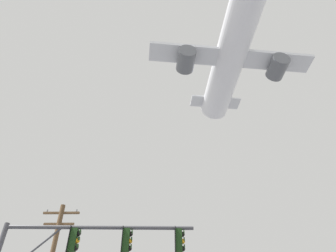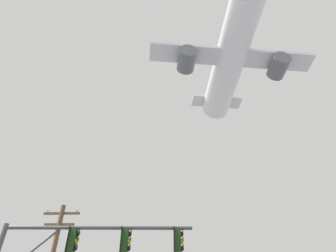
% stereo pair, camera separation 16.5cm
% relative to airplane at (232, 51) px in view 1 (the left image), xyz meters
% --- Properties ---
extents(airplane, '(21.07, 27.28, 7.43)m').
position_rel_airplane_xyz_m(airplane, '(0.00, 0.00, 0.00)').
color(airplane, white).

